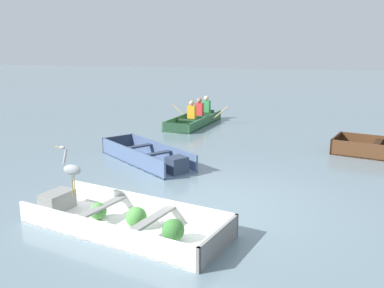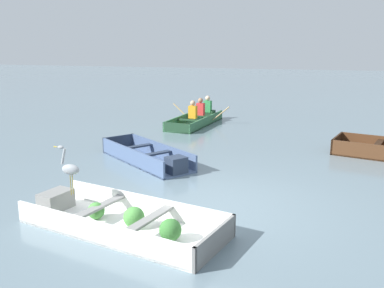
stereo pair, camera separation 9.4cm
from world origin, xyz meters
TOP-DOWN VIEW (x-y plane):
  - ground_plane at (0.00, 0.00)m, footprint 80.00×80.00m
  - dinghy_white_foreground at (-1.11, -1.29)m, footprint 3.51×2.03m
  - skiff_slate_blue_mid_moored at (-2.00, 2.32)m, footprint 2.88×2.51m
  - rowboat_green_with_crew at (-2.18, 7.61)m, footprint 2.21×3.20m
  - heron_on_dinghy at (-2.11, -1.02)m, footprint 0.45×0.15m

SIDE VIEW (x-z plane):
  - ground_plane at x=0.00m, z-range 0.00..0.00m
  - dinghy_white_foreground at x=-1.11m, z-range -0.05..0.32m
  - skiff_slate_blue_mid_moored at x=-2.00m, z-range -0.06..0.35m
  - rowboat_green_with_crew at x=-2.18m, z-range -0.24..0.66m
  - heron_on_dinghy at x=-2.11m, z-range 0.42..1.26m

